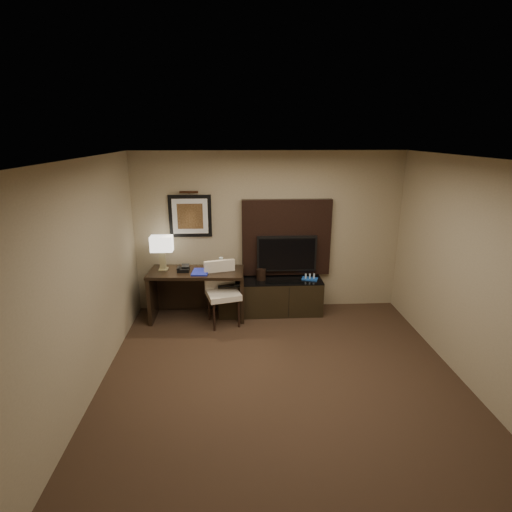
{
  "coord_description": "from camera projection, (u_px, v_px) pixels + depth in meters",
  "views": [
    {
      "loc": [
        -0.55,
        -4.06,
        2.95
      ],
      "look_at": [
        -0.25,
        1.8,
        1.15
      ],
      "focal_mm": 28.0,
      "sensor_mm": 36.0,
      "label": 1
    }
  ],
  "objects": [
    {
      "name": "artwork",
      "position": [
        190.0,
        216.0,
        6.59
      ],
      "size": [
        0.7,
        0.04,
        0.7
      ],
      "primitive_type": "cube",
      "color": "black",
      "rests_on": "wall_back"
    },
    {
      "name": "desk",
      "position": [
        197.0,
        294.0,
        6.59
      ],
      "size": [
        1.57,
        0.75,
        0.82
      ],
      "primitive_type": "cube",
      "rotation": [
        0.0,
        0.0,
        -0.06
      ],
      "color": "black",
      "rests_on": "floor"
    },
    {
      "name": "wall_front",
      "position": [
        350.0,
        470.0,
        1.99
      ],
      "size": [
        4.5,
        0.01,
        2.7
      ],
      "primitive_type": "cube",
      "color": "tan",
      "rests_on": "floor"
    },
    {
      "name": "blue_folder",
      "position": [
        200.0,
        272.0,
        6.39
      ],
      "size": [
        0.28,
        0.36,
        0.02
      ],
      "primitive_type": "cube",
      "rotation": [
        0.0,
        0.0,
        -0.08
      ],
      "color": "#1C27B6",
      "rests_on": "desk"
    },
    {
      "name": "credenza",
      "position": [
        270.0,
        297.0,
        6.78
      ],
      "size": [
        1.74,
        0.49,
        0.6
      ],
      "primitive_type": "cube",
      "rotation": [
        0.0,
        0.0,
        0.0
      ],
      "color": "black",
      "rests_on": "floor"
    },
    {
      "name": "book",
      "position": [
        200.0,
        265.0,
        6.42
      ],
      "size": [
        0.16,
        0.05,
        0.22
      ],
      "primitive_type": "imported",
      "rotation": [
        0.0,
        0.0,
        0.21
      ],
      "color": "#AFA589",
      "rests_on": "desk"
    },
    {
      "name": "wall_left",
      "position": [
        78.0,
        290.0,
        4.26
      ],
      "size": [
        0.01,
        5.0,
        2.7
      ],
      "primitive_type": "cube",
      "color": "tan",
      "rests_on": "floor"
    },
    {
      "name": "desk_phone",
      "position": [
        183.0,
        269.0,
        6.44
      ],
      "size": [
        0.19,
        0.17,
        0.09
      ],
      "primitive_type": null,
      "rotation": [
        0.0,
        0.0,
        -0.01
      ],
      "color": "black",
      "rests_on": "desk"
    },
    {
      "name": "table_lamp",
      "position": [
        162.0,
        252.0,
        6.43
      ],
      "size": [
        0.41,
        0.28,
        0.62
      ],
      "primitive_type": null,
      "rotation": [
        0.0,
        0.0,
        0.17
      ],
      "color": "tan",
      "rests_on": "desk"
    },
    {
      "name": "water_bottle",
      "position": [
        221.0,
        263.0,
        6.54
      ],
      "size": [
        0.07,
        0.07,
        0.2
      ],
      "primitive_type": "cylinder",
      "rotation": [
        0.0,
        0.0,
        -0.07
      ],
      "color": "silver",
      "rests_on": "desk"
    },
    {
      "name": "desk_chair",
      "position": [
        223.0,
        294.0,
        6.34
      ],
      "size": [
        0.63,
        0.68,
        1.04
      ],
      "primitive_type": null,
      "rotation": [
        0.0,
        0.0,
        0.26
      ],
      "color": "#F2E4CA",
      "rests_on": "floor"
    },
    {
      "name": "tv_wall_panel",
      "position": [
        286.0,
        238.0,
        6.74
      ],
      "size": [
        1.5,
        0.12,
        1.3
      ],
      "primitive_type": "cube",
      "color": "black",
      "rests_on": "wall_back"
    },
    {
      "name": "ice_bucket",
      "position": [
        261.0,
        274.0,
        6.7
      ],
      "size": [
        0.2,
        0.2,
        0.18
      ],
      "primitive_type": "cylinder",
      "rotation": [
        0.0,
        0.0,
        -0.22
      ],
      "color": "black",
      "rests_on": "credenza"
    },
    {
      "name": "tv",
      "position": [
        287.0,
        253.0,
        6.72
      ],
      "size": [
        1.0,
        0.08,
        0.6
      ],
      "primitive_type": "cube",
      "color": "black",
      "rests_on": "tv_wall_panel"
    },
    {
      "name": "picture_light",
      "position": [
        189.0,
        192.0,
        6.43
      ],
      "size": [
        0.04,
        0.04,
        0.3
      ],
      "primitive_type": "cylinder",
      "color": "#3F2314",
      "rests_on": "wall_back"
    },
    {
      "name": "wall_back",
      "position": [
        268.0,
        232.0,
        6.76
      ],
      "size": [
        4.5,
        0.01,
        2.7
      ],
      "primitive_type": "cube",
      "color": "tan",
      "rests_on": "floor"
    },
    {
      "name": "floor",
      "position": [
        284.0,
        392.0,
        4.77
      ],
      "size": [
        4.5,
        5.0,
        0.01
      ],
      "primitive_type": "cube",
      "color": "#332117",
      "rests_on": "ground"
    },
    {
      "name": "ceiling",
      "position": [
        290.0,
        160.0,
        3.98
      ],
      "size": [
        4.5,
        5.0,
        0.01
      ],
      "primitive_type": "cube",
      "color": "silver",
      "rests_on": "wall_back"
    },
    {
      "name": "minibar_tray",
      "position": [
        310.0,
        277.0,
        6.72
      ],
      "size": [
        0.3,
        0.23,
        0.09
      ],
      "primitive_type": null,
      "rotation": [
        0.0,
        0.0,
        -0.34
      ],
      "color": "#1A4EAD",
      "rests_on": "credenza"
    },
    {
      "name": "wall_right",
      "position": [
        486.0,
        283.0,
        4.49
      ],
      "size": [
        0.01,
        5.0,
        2.7
      ],
      "primitive_type": "cube",
      "color": "tan",
      "rests_on": "floor"
    }
  ]
}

